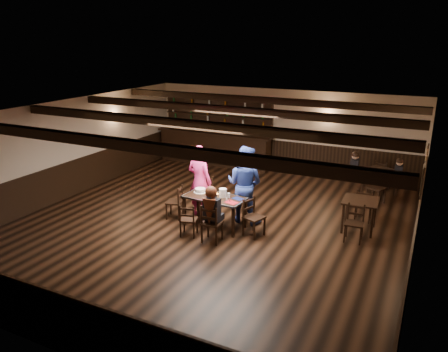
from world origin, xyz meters
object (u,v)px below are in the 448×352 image
at_px(chair_near_left, 188,218).
at_px(woman_pink, 200,181).
at_px(chair_near_right, 211,221).
at_px(bar_counter, 216,143).
at_px(dining_table, 215,200).
at_px(man_blue, 245,184).
at_px(cake, 200,191).

height_order(chair_near_left, woman_pink, woman_pink).
bearing_deg(chair_near_right, bar_counter, 116.15).
relative_size(dining_table, man_blue, 0.79).
xyz_separation_m(dining_table, chair_near_right, (0.31, -0.80, -0.15)).
bearing_deg(dining_table, chair_near_right, -68.91).
distance_m(chair_near_right, bar_counter, 6.30).
height_order(dining_table, cake, cake).
height_order(chair_near_right, man_blue, man_blue).
height_order(man_blue, cake, man_blue).
bearing_deg(bar_counter, cake, -66.95).
relative_size(chair_near_left, man_blue, 0.41).
bearing_deg(cake, chair_near_left, -79.35).
distance_m(cake, bar_counter, 5.15).
distance_m(chair_near_left, woman_pink, 1.29).
relative_size(chair_near_right, man_blue, 0.46).
bearing_deg(chair_near_right, man_blue, 83.03).
distance_m(chair_near_left, bar_counter, 6.02).
bearing_deg(bar_counter, woman_pink, -67.53).
height_order(chair_near_right, cake, chair_near_right).
height_order(woman_pink, man_blue, man_blue).
distance_m(chair_near_left, chair_near_right, 0.60).
bearing_deg(chair_near_right, chair_near_left, 175.72).
distance_m(man_blue, bar_counter, 5.16).
relative_size(dining_table, woman_pink, 0.81).
bearing_deg(dining_table, chair_near_left, -111.14).
bearing_deg(woman_pink, dining_table, 153.93).
relative_size(chair_near_right, bar_counter, 0.20).
relative_size(dining_table, chair_near_right, 1.72).
bearing_deg(chair_near_right, woman_pink, 127.84).
bearing_deg(man_blue, dining_table, 55.15).
bearing_deg(woman_pink, man_blue, -161.74).
relative_size(dining_table, bar_counter, 0.35).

